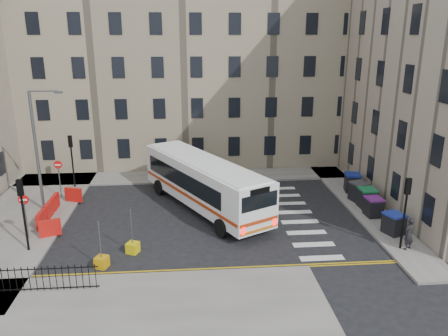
{
  "coord_description": "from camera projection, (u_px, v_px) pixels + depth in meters",
  "views": [
    {
      "loc": [
        -3.01,
        -26.58,
        11.55
      ],
      "look_at": [
        -0.71,
        1.25,
        3.0
      ],
      "focal_mm": 35.0,
      "sensor_mm": 36.0,
      "label": 1
    }
  ],
  "objects": [
    {
      "name": "bollard_yellow",
      "position": [
        133.0,
        248.0,
        24.06
      ],
      "size": [
        0.8,
        0.8,
        0.6
      ],
      "primitive_type": "cube",
      "rotation": [
        0.0,
        0.0,
        -0.43
      ],
      "color": "#D5BF0B",
      "rests_on": "ground"
    },
    {
      "name": "ground",
      "position": [
        236.0,
        216.0,
        28.95
      ],
      "size": [
        120.0,
        120.0,
        0.0
      ],
      "primitive_type": "plane",
      "color": "black",
      "rests_on": "ground"
    },
    {
      "name": "pavement_north",
      "position": [
        154.0,
        177.0,
        36.65
      ],
      "size": [
        36.0,
        3.2,
        0.15
      ],
      "primitive_type": "cube",
      "color": "slate",
      "rests_on": "ground"
    },
    {
      "name": "pavement_west",
      "position": [
        24.0,
        216.0,
        28.78
      ],
      "size": [
        6.0,
        22.0,
        0.15
      ],
      "primitive_type": "cube",
      "color": "slate",
      "rests_on": "ground"
    },
    {
      "name": "wheelie_bin_c",
      "position": [
        367.0,
        198.0,
        29.87
      ],
      "size": [
        1.1,
        1.26,
        1.36
      ],
      "rotation": [
        0.0,
        0.0,
        0.02
      ],
      "color": "black",
      "rests_on": "pavement_east"
    },
    {
      "name": "traffic_light_sw",
      "position": [
        22.0,
        204.0,
        23.35
      ],
      "size": [
        0.28,
        0.22,
        4.1
      ],
      "color": "black",
      "rests_on": "pavement_west"
    },
    {
      "name": "roadworks_barriers",
      "position": [
        54.0,
        210.0,
        28.3
      ],
      "size": [
        1.66,
        6.26,
        1.0
      ],
      "color": "red",
      "rests_on": "pavement_west"
    },
    {
      "name": "traffic_light_east",
      "position": [
        406.0,
        203.0,
        23.55
      ],
      "size": [
        0.28,
        0.22,
        4.1
      ],
      "color": "black",
      "rests_on": "pavement_east"
    },
    {
      "name": "wheelie_bin_b",
      "position": [
        373.0,
        207.0,
        28.5
      ],
      "size": [
        1.06,
        1.2,
        1.26
      ],
      "rotation": [
        0.0,
        0.0,
        0.06
      ],
      "color": "black",
      "rests_on": "pavement_east"
    },
    {
      "name": "terrace_north",
      "position": [
        144.0,
        67.0,
        40.65
      ],
      "size": [
        38.3,
        10.8,
        17.2
      ],
      "color": "gray",
      "rests_on": "ground"
    },
    {
      "name": "pavement_sw",
      "position": [
        101.0,
        312.0,
        18.85
      ],
      "size": [
        20.0,
        6.0,
        0.15
      ],
      "primitive_type": "cube",
      "color": "slate",
      "rests_on": "ground"
    },
    {
      "name": "pavement_east",
      "position": [
        347.0,
        191.0,
        33.45
      ],
      "size": [
        2.4,
        26.0,
        0.15
      ],
      "primitive_type": "cube",
      "color": "slate",
      "rests_on": "ground"
    },
    {
      "name": "no_entry_south",
      "position": [
        24.0,
        207.0,
        24.98
      ],
      "size": [
        0.6,
        0.08,
        3.0
      ],
      "color": "#595B5E",
      "rests_on": "pavement_west"
    },
    {
      "name": "no_entry_north",
      "position": [
        59.0,
        171.0,
        31.65
      ],
      "size": [
        0.6,
        0.08,
        3.0
      ],
      "color": "#595B5E",
      "rests_on": "pavement_west"
    },
    {
      "name": "bollard_chevron",
      "position": [
        102.0,
        262.0,
        22.54
      ],
      "size": [
        0.78,
        0.78,
        0.6
      ],
      "primitive_type": "cube",
      "rotation": [
        0.0,
        0.0,
        -0.37
      ],
      "color": "#C38B0B",
      "rests_on": "ground"
    },
    {
      "name": "wheelie_bin_a",
      "position": [
        394.0,
        223.0,
        25.97
      ],
      "size": [
        1.33,
        1.42,
        1.27
      ],
      "rotation": [
        0.0,
        0.0,
        0.35
      ],
      "color": "black",
      "rests_on": "pavement_east"
    },
    {
      "name": "iron_railings",
      "position": [
        13.0,
        280.0,
        20.03
      ],
      "size": [
        7.8,
        0.04,
        1.2
      ],
      "color": "black",
      "rests_on": "pavement_sw"
    },
    {
      "name": "pedestrian",
      "position": [
        409.0,
        234.0,
        23.96
      ],
      "size": [
        0.82,
        0.74,
        1.87
      ],
      "primitive_type": "imported",
      "rotation": [
        0.0,
        0.0,
        3.7
      ],
      "color": "black",
      "rests_on": "pavement_east"
    },
    {
      "name": "wheelie_bin_d",
      "position": [
        359.0,
        192.0,
        31.12
      ],
      "size": [
        1.34,
        1.46,
        1.36
      ],
      "rotation": [
        0.0,
        0.0,
        0.25
      ],
      "color": "black",
      "rests_on": "pavement_east"
    },
    {
      "name": "wheelie_bin_e",
      "position": [
        352.0,
        182.0,
        33.0
      ],
      "size": [
        1.29,
        1.42,
        1.38
      ],
      "rotation": [
        0.0,
        0.0,
        -0.18
      ],
      "color": "black",
      "rests_on": "pavement_east"
    },
    {
      "name": "bus",
      "position": [
        203.0,
        181.0,
        29.75
      ],
      "size": [
        8.43,
        12.32,
        3.4
      ],
      "rotation": [
        0.0,
        0.0,
        0.5
      ],
      "color": "white",
      "rests_on": "ground"
    },
    {
      "name": "traffic_light_nw",
      "position": [
        71.0,
        153.0,
        33.36
      ],
      "size": [
        0.28,
        0.22,
        4.1
      ],
      "color": "black",
      "rests_on": "pavement_west"
    },
    {
      "name": "streetlamp",
      "position": [
        36.0,
        150.0,
        28.56
      ],
      "size": [
        0.5,
        0.22,
        8.14
      ],
      "color": "#595B5E",
      "rests_on": "pavement_west"
    }
  ]
}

